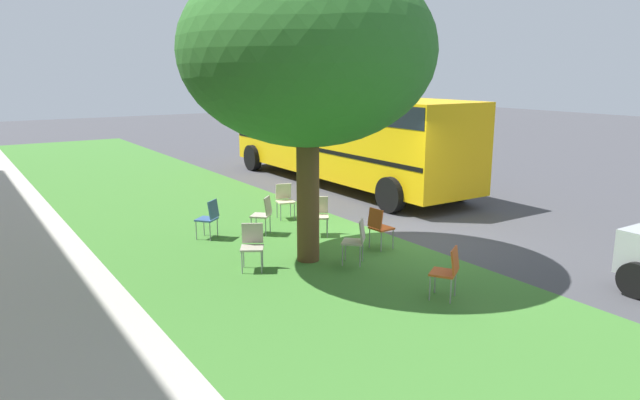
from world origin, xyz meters
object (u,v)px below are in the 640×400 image
at_px(chair_6, 209,216).
at_px(chair_7, 285,198).
at_px(chair_2, 357,238).
at_px(school_bus, 342,131).
at_px(chair_5, 448,269).
at_px(street_tree, 307,52).
at_px(chair_0, 252,243).
at_px(chair_1, 379,225).
at_px(chair_3, 264,212).
at_px(chair_4, 319,213).

xyz_separation_m(chair_6, chair_7, (0.68, -2.32, 0.00)).
xyz_separation_m(chair_2, school_bus, (6.87, -4.53, 1.24)).
bearing_deg(chair_5, chair_2, 4.51).
xyz_separation_m(street_tree, chair_2, (-0.71, -0.66, -3.49)).
height_order(chair_0, chair_5, same).
bearing_deg(chair_7, chair_5, 175.68).
xyz_separation_m(chair_1, chair_3, (2.33, 1.49, 0.00)).
bearing_deg(chair_0, chair_2, -114.43).
distance_m(chair_3, chair_5, 5.14).
distance_m(chair_5, chair_6, 5.76).
height_order(chair_3, chair_5, same).
distance_m(street_tree, school_bus, 8.36).
bearing_deg(street_tree, chair_2, -137.41).
xyz_separation_m(chair_0, chair_3, (2.02, -1.31, 0.00)).
distance_m(street_tree, chair_7, 4.89).
xyz_separation_m(chair_0, chair_7, (3.06, -2.46, 0.00)).
relative_size(street_tree, chair_5, 6.57).
bearing_deg(chair_2, chair_4, -14.03).
bearing_deg(chair_3, chair_7, -48.04).
relative_size(chair_2, school_bus, 0.08).
relative_size(chair_0, chair_7, 1.00).
bearing_deg(school_bus, chair_1, 150.80).
height_order(chair_6, chair_7, same).
bearing_deg(chair_7, chair_6, 106.30).
height_order(chair_2, school_bus, school_bus).
bearing_deg(street_tree, chair_4, -40.02).
xyz_separation_m(street_tree, chair_3, (2.14, -0.14, -3.49)).
bearing_deg(street_tree, chair_3, -3.86).
bearing_deg(chair_2, chair_7, -9.35).
relative_size(chair_2, chair_3, 1.00).
bearing_deg(chair_1, chair_0, 83.89).
distance_m(chair_0, chair_1, 2.82).
distance_m(chair_4, chair_7, 1.76).
bearing_deg(street_tree, chair_1, -96.45).
xyz_separation_m(chair_0, chair_5, (-3.07, -2.00, 0.00)).
bearing_deg(chair_1, chair_7, 5.81).
bearing_deg(chair_0, street_tree, -95.63).
distance_m(street_tree, chair_6, 4.41).
height_order(chair_1, chair_2, same).
relative_size(chair_1, chair_7, 1.00).
height_order(chair_3, school_bus, school_bus).
height_order(street_tree, chair_2, street_tree).
bearing_deg(chair_2, chair_5, -175.49).
bearing_deg(chair_6, school_bus, -59.47).
distance_m(chair_3, chair_7, 1.55).
relative_size(chair_7, school_bus, 0.08).
height_order(chair_1, school_bus, school_bus).
height_order(chair_5, chair_6, same).
distance_m(chair_6, school_bus, 7.31).
xyz_separation_m(chair_7, school_bus, (2.98, -3.89, 1.24)).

